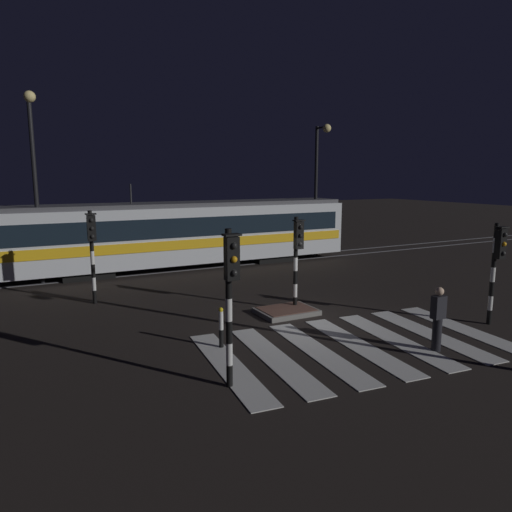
{
  "coord_description": "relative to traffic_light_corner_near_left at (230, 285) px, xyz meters",
  "views": [
    {
      "loc": [
        -8.03,
        -12.02,
        4.52
      ],
      "look_at": [
        0.4,
        4.26,
        1.4
      ],
      "focal_mm": 33.12,
      "sensor_mm": 36.0,
      "label": 1
    }
  ],
  "objects": [
    {
      "name": "ground_plane",
      "position": [
        4.11,
        3.29,
        -2.28
      ],
      "size": [
        120.0,
        120.0,
        0.0
      ],
      "primitive_type": "plane",
      "color": "black"
    },
    {
      "name": "rail_near",
      "position": [
        4.11,
        12.69,
        -2.26
      ],
      "size": [
        80.0,
        0.12,
        0.03
      ],
      "primitive_type": "cube",
      "color": "#59595E",
      "rests_on": "ground"
    },
    {
      "name": "rail_far",
      "position": [
        4.11,
        14.12,
        -2.26
      ],
      "size": [
        80.0,
        0.12,
        0.03
      ],
      "primitive_type": "cube",
      "color": "#59595E",
      "rests_on": "ground"
    },
    {
      "name": "crosswalk_zebra",
      "position": [
        4.11,
        0.78,
        -2.27
      ],
      "size": [
        8.47,
        5.45,
        0.02
      ],
      "color": "silver",
      "rests_on": "ground"
    },
    {
      "name": "traffic_island",
      "position": [
        3.93,
        4.22,
        -2.19
      ],
      "size": [
        1.88,
        1.4,
        0.18
      ],
      "color": "slate",
      "rests_on": "ground"
    },
    {
      "name": "traffic_light_corner_near_left",
      "position": [
        0.0,
        0.0,
        0.0
      ],
      "size": [
        0.36,
        0.42,
        3.45
      ],
      "color": "black",
      "rests_on": "ground"
    },
    {
      "name": "traffic_light_corner_far_left",
      "position": [
        -1.51,
        8.42,
        -0.08
      ],
      "size": [
        0.36,
        0.42,
        3.33
      ],
      "color": "black",
      "rests_on": "ground"
    },
    {
      "name": "traffic_light_corner_near_right",
      "position": [
        8.91,
        0.31,
        -0.21
      ],
      "size": [
        0.36,
        0.42,
        3.13
      ],
      "color": "black",
      "rests_on": "ground"
    },
    {
      "name": "traffic_light_median_centre",
      "position": [
        4.43,
        4.4,
        -0.18
      ],
      "size": [
        0.36,
        0.42,
        3.19
      ],
      "color": "black",
      "rests_on": "ground"
    },
    {
      "name": "street_lamp_trackside_left",
      "position": [
        -2.98,
        12.51,
        2.57
      ],
      "size": [
        0.44,
        1.21,
        7.72
      ],
      "color": "black",
      "rests_on": "ground"
    },
    {
      "name": "street_lamp_trackside_right",
      "position": [
        11.08,
        12.8,
        2.28
      ],
      "size": [
        0.44,
        1.21,
        7.2
      ],
      "color": "black",
      "rests_on": "ground"
    },
    {
      "name": "tram",
      "position": [
        3.61,
        13.4,
        -0.53
      ],
      "size": [
        17.37,
        2.58,
        4.15
      ],
      "color": "silver",
      "rests_on": "ground"
    },
    {
      "name": "pedestrian_waiting_at_kerb",
      "position": [
        5.67,
        -0.46,
        -1.4
      ],
      "size": [
        0.36,
        0.24,
        1.71
      ],
      "color": "black",
      "rests_on": "ground"
    },
    {
      "name": "bollard_island_edge",
      "position": [
        0.77,
        2.33,
        -1.72
      ],
      "size": [
        0.12,
        0.12,
        1.11
      ],
      "color": "black",
      "rests_on": "ground"
    }
  ]
}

